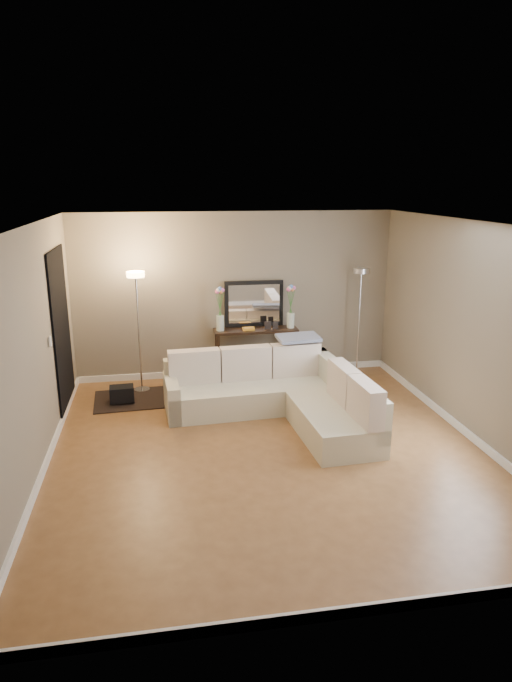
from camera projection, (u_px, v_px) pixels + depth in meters
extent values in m
cube|color=#905F34|center=(268.00, 449.00, 6.69)|extent=(5.00, 5.50, 0.01)
cube|color=white|center=(269.00, 224.00, 5.99)|extent=(5.00, 5.50, 0.01)
cube|color=gray|center=(235.00, 296.00, 8.96)|extent=(5.00, 0.02, 2.60)
cube|color=gray|center=(349.00, 457.00, 3.72)|extent=(5.00, 0.02, 2.60)
cube|color=gray|center=(32.00, 354.00, 5.93)|extent=(0.02, 5.50, 2.60)
cube|color=gray|center=(476.00, 333.00, 6.75)|extent=(0.02, 5.50, 2.60)
cube|color=white|center=(236.00, 371.00, 9.27)|extent=(5.00, 0.03, 0.10)
cube|color=white|center=(340.00, 613.00, 4.08)|extent=(5.00, 0.03, 0.10)
cube|color=white|center=(46.00, 462.00, 6.27)|extent=(0.03, 5.50, 0.10)
cube|color=white|center=(463.00, 430.00, 7.09)|extent=(0.03, 5.50, 0.10)
cube|color=black|center=(62.00, 332.00, 7.60)|extent=(0.02, 1.20, 2.20)
cube|color=white|center=(50.00, 341.00, 6.77)|extent=(0.02, 0.08, 0.12)
cube|color=beige|center=(252.00, 396.00, 7.85)|extent=(2.39, 0.95, 0.36)
cube|color=beige|center=(247.00, 371.00, 8.08)|extent=(2.35, 0.32, 0.51)
cube|color=beige|center=(172.00, 398.00, 7.59)|extent=(0.21, 0.82, 0.51)
cube|color=beige|center=(334.00, 423.00, 6.96)|extent=(0.90, 1.49, 0.36)
cube|color=beige|center=(346.00, 391.00, 7.34)|extent=(0.31, 2.26, 0.51)
cube|color=beige|center=(194.00, 367.00, 7.77)|extent=(0.71, 0.24, 0.47)
cube|color=beige|center=(246.00, 363.00, 7.93)|extent=(0.71, 0.24, 0.47)
cube|color=beige|center=(295.00, 359.00, 8.09)|extent=(0.71, 0.24, 0.47)
cube|color=beige|center=(344.00, 383.00, 7.15)|extent=(0.24, 0.66, 0.47)
cube|color=beige|center=(366.00, 402.00, 6.52)|extent=(0.24, 0.66, 0.47)
cube|color=gray|center=(298.00, 338.00, 8.04)|extent=(0.63, 0.41, 0.08)
cube|color=black|center=(256.00, 330.00, 8.90)|extent=(1.32, 0.36, 0.04)
cube|color=black|center=(219.00, 360.00, 8.78)|extent=(0.05, 0.05, 0.77)
cube|color=black|center=(217.00, 354.00, 9.05)|extent=(0.05, 0.05, 0.77)
cube|color=black|center=(295.00, 356.00, 8.97)|extent=(0.05, 0.05, 0.77)
cube|color=black|center=(291.00, 351.00, 9.24)|extent=(0.05, 0.05, 0.77)
cube|color=black|center=(256.00, 367.00, 9.07)|extent=(1.23, 0.33, 0.03)
cube|color=#BF3333|center=(222.00, 362.00, 8.95)|extent=(0.03, 0.16, 0.19)
cube|color=#3359A5|center=(225.00, 361.00, 8.95)|extent=(0.04, 0.16, 0.21)
cube|color=gold|center=(227.00, 361.00, 8.96)|extent=(0.04, 0.16, 0.23)
cube|color=#3F7F4C|center=(231.00, 362.00, 8.97)|extent=(0.05, 0.16, 0.19)
cube|color=#994C99|center=(234.00, 361.00, 8.98)|extent=(0.03, 0.16, 0.21)
cube|color=orange|center=(236.00, 360.00, 8.98)|extent=(0.04, 0.16, 0.23)
cube|color=#262626|center=(239.00, 361.00, 8.99)|extent=(0.04, 0.16, 0.19)
cube|color=#4C99B2|center=(243.00, 360.00, 9.00)|extent=(0.05, 0.16, 0.21)
cube|color=#B2A58C|center=(246.00, 360.00, 9.00)|extent=(0.03, 0.16, 0.23)
cube|color=brown|center=(248.00, 361.00, 9.02)|extent=(0.04, 0.16, 0.19)
cube|color=navy|center=(251.00, 360.00, 9.02)|extent=(0.04, 0.16, 0.21)
cube|color=gold|center=(255.00, 359.00, 9.03)|extent=(0.05, 0.16, 0.23)
cube|color=black|center=(254.00, 304.00, 8.96)|extent=(0.93, 0.05, 0.73)
cube|color=white|center=(254.00, 304.00, 8.94)|extent=(0.81, 0.01, 0.61)
cube|color=gold|center=(248.00, 329.00, 8.84)|extent=(0.18, 0.12, 0.04)
cube|color=black|center=(268.00, 326.00, 8.86)|extent=(0.10, 0.02, 0.13)
cube|color=black|center=(275.00, 326.00, 8.88)|extent=(0.08, 0.02, 0.11)
cylinder|color=silver|center=(220.00, 323.00, 8.78)|extent=(0.12, 0.12, 0.24)
cylinder|color=#38722D|center=(219.00, 305.00, 8.70)|extent=(0.10, 0.01, 0.42)
sphere|color=#E5598C|center=(217.00, 292.00, 8.63)|extent=(0.07, 0.07, 0.07)
cylinder|color=#38722D|center=(219.00, 305.00, 8.69)|extent=(0.06, 0.01, 0.44)
sphere|color=white|center=(218.00, 290.00, 8.63)|extent=(0.07, 0.07, 0.07)
cylinder|color=#38722D|center=(220.00, 304.00, 8.69)|extent=(0.01, 0.01, 0.46)
sphere|color=#598CE5|center=(220.00, 289.00, 8.63)|extent=(0.07, 0.07, 0.07)
cylinder|color=#38722D|center=(221.00, 305.00, 8.70)|extent=(0.05, 0.01, 0.42)
sphere|color=#E58C4C|center=(221.00, 291.00, 8.64)|extent=(0.07, 0.07, 0.07)
cylinder|color=#38722D|center=(221.00, 305.00, 8.70)|extent=(0.10, 0.01, 0.44)
sphere|color=#D866B2|center=(222.00, 290.00, 8.64)|extent=(0.07, 0.07, 0.07)
cylinder|color=silver|center=(291.00, 320.00, 8.95)|extent=(0.12, 0.12, 0.24)
cylinder|color=#38722D|center=(290.00, 303.00, 8.87)|extent=(0.10, 0.01, 0.42)
sphere|color=#E5598C|center=(289.00, 289.00, 8.81)|extent=(0.07, 0.07, 0.07)
cylinder|color=#38722D|center=(290.00, 302.00, 8.87)|extent=(0.06, 0.01, 0.44)
sphere|color=white|center=(290.00, 288.00, 8.81)|extent=(0.07, 0.07, 0.07)
cylinder|color=#38722D|center=(291.00, 301.00, 8.87)|extent=(0.01, 0.01, 0.46)
sphere|color=#598CE5|center=(291.00, 287.00, 8.81)|extent=(0.07, 0.07, 0.07)
cylinder|color=#38722D|center=(291.00, 303.00, 8.88)|extent=(0.05, 0.01, 0.42)
sphere|color=#E58C4C|center=(292.00, 289.00, 8.82)|extent=(0.07, 0.07, 0.07)
cylinder|color=#38722D|center=(292.00, 302.00, 8.88)|extent=(0.10, 0.01, 0.44)
sphere|color=#D866B2|center=(294.00, 288.00, 8.82)|extent=(0.07, 0.07, 0.07)
cylinder|color=silver|center=(142.00, 390.00, 8.55)|extent=(0.25, 0.25, 0.03)
cylinder|color=silver|center=(139.00, 335.00, 8.32)|extent=(0.03, 0.03, 1.71)
cylinder|color=#FFBF72|center=(135.00, 274.00, 8.08)|extent=(0.27, 0.27, 0.08)
cylinder|color=silver|center=(356.00, 374.00, 9.25)|extent=(0.23, 0.23, 0.03)
cylinder|color=silver|center=(359.00, 325.00, 9.02)|extent=(0.03, 0.03, 1.66)
cylinder|color=silver|center=(361.00, 271.00, 8.79)|extent=(0.25, 0.25, 0.08)
cube|color=black|center=(136.00, 399.00, 8.21)|extent=(1.22, 0.95, 0.02)
cube|color=black|center=(122.00, 394.00, 8.04)|extent=(0.35, 0.25, 0.22)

